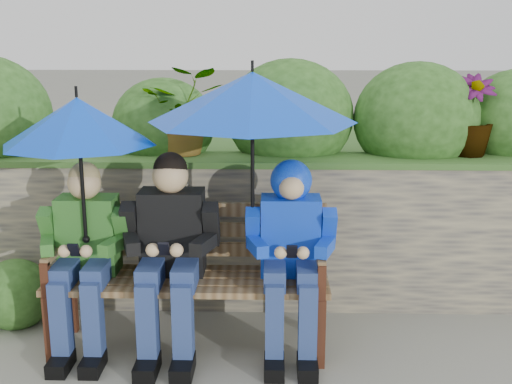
{
  "coord_description": "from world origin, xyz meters",
  "views": [
    {
      "loc": [
        0.09,
        -3.46,
        1.83
      ],
      "look_at": [
        0.0,
        0.1,
        0.95
      ],
      "focal_mm": 45.0,
      "sensor_mm": 36.0,
      "label": 1
    }
  ],
  "objects_px": {
    "boy_middle": "(170,246)",
    "umbrella_right": "(252,97)",
    "park_bench": "(189,266)",
    "boy_left": "(85,249)",
    "boy_right": "(291,242)",
    "umbrella_left": "(78,121)"
  },
  "relations": [
    {
      "from": "boy_middle",
      "to": "umbrella_right",
      "type": "bearing_deg",
      "value": 6.04
    },
    {
      "from": "park_bench",
      "to": "umbrella_right",
      "type": "height_order",
      "value": "umbrella_right"
    },
    {
      "from": "boy_left",
      "to": "boy_right",
      "type": "xyz_separation_m",
      "value": [
        1.19,
        0.01,
        0.05
      ]
    },
    {
      "from": "park_bench",
      "to": "umbrella_right",
      "type": "relative_size",
      "value": 1.4
    },
    {
      "from": "umbrella_left",
      "to": "umbrella_right",
      "type": "relative_size",
      "value": 0.76
    },
    {
      "from": "boy_middle",
      "to": "boy_left",
      "type": "bearing_deg",
      "value": 179.32
    },
    {
      "from": "park_bench",
      "to": "boy_middle",
      "type": "xyz_separation_m",
      "value": [
        -0.1,
        -0.08,
        0.15
      ]
    },
    {
      "from": "boy_right",
      "to": "umbrella_right",
      "type": "bearing_deg",
      "value": 171.57
    },
    {
      "from": "park_bench",
      "to": "umbrella_left",
      "type": "xyz_separation_m",
      "value": [
        -0.58,
        -0.09,
        0.87
      ]
    },
    {
      "from": "boy_left",
      "to": "boy_right",
      "type": "distance_m",
      "value": 1.2
    },
    {
      "from": "park_bench",
      "to": "boy_left",
      "type": "relative_size",
      "value": 1.46
    },
    {
      "from": "park_bench",
      "to": "umbrella_right",
      "type": "xyz_separation_m",
      "value": [
        0.38,
        -0.03,
        1.0
      ]
    },
    {
      "from": "boy_right",
      "to": "umbrella_left",
      "type": "height_order",
      "value": "umbrella_left"
    },
    {
      "from": "park_bench",
      "to": "boy_left",
      "type": "xyz_separation_m",
      "value": [
        -0.6,
        -0.08,
        0.13
      ]
    },
    {
      "from": "umbrella_left",
      "to": "boy_right",
      "type": "bearing_deg",
      "value": 1.35
    },
    {
      "from": "boy_left",
      "to": "boy_right",
      "type": "height_order",
      "value": "boy_right"
    },
    {
      "from": "boy_left",
      "to": "umbrella_right",
      "type": "height_order",
      "value": "umbrella_right"
    },
    {
      "from": "park_bench",
      "to": "boy_right",
      "type": "distance_m",
      "value": 0.63
    },
    {
      "from": "boy_middle",
      "to": "umbrella_right",
      "type": "xyz_separation_m",
      "value": [
        0.47,
        0.05,
        0.85
      ]
    },
    {
      "from": "umbrella_left",
      "to": "boy_middle",
      "type": "bearing_deg",
      "value": 1.22
    },
    {
      "from": "park_bench",
      "to": "boy_right",
      "type": "xyz_separation_m",
      "value": [
        0.6,
        -0.06,
        0.18
      ]
    },
    {
      "from": "boy_right",
      "to": "park_bench",
      "type": "bearing_deg",
      "value": 173.8
    }
  ]
}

